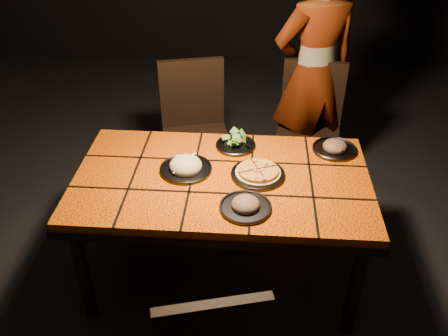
# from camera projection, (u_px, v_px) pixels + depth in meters

# --- Properties ---
(room_shell) EXTENTS (6.04, 7.04, 3.08)m
(room_shell) POSITION_uv_depth(u_px,v_px,m) (221.00, 42.00, 2.14)
(room_shell) COLOR black
(room_shell) RESTS_ON ground
(dining_table) EXTENTS (1.62, 0.92, 0.75)m
(dining_table) POSITION_uv_depth(u_px,v_px,m) (222.00, 188.00, 2.61)
(dining_table) COLOR #EB5C07
(dining_table) RESTS_ON ground
(chair_far_left) EXTENTS (0.56, 0.56, 1.02)m
(chair_far_left) POSITION_uv_depth(u_px,v_px,m) (195.00, 123.00, 3.39)
(chair_far_left) COLOR black
(chair_far_left) RESTS_ON ground
(chair_far_right) EXTENTS (0.51, 0.51, 0.99)m
(chair_far_right) POSITION_uv_depth(u_px,v_px,m) (309.00, 121.00, 3.45)
(chair_far_right) COLOR black
(chair_far_right) RESTS_ON ground
(diner) EXTENTS (0.75, 0.64, 1.75)m
(diner) POSITION_uv_depth(u_px,v_px,m) (314.00, 74.00, 3.37)
(diner) COLOR brown
(diner) RESTS_ON ground
(plate_pizza) EXTENTS (0.32, 0.32, 0.04)m
(plate_pizza) POSITION_uv_depth(u_px,v_px,m) (258.00, 173.00, 2.56)
(plate_pizza) COLOR #333338
(plate_pizza) RESTS_ON dining_table
(plate_pasta) EXTENTS (0.29, 0.29, 0.09)m
(plate_pasta) POSITION_uv_depth(u_px,v_px,m) (186.00, 167.00, 2.60)
(plate_pasta) COLOR #333338
(plate_pasta) RESTS_ON dining_table
(plate_salad) EXTENTS (0.24, 0.24, 0.07)m
(plate_salad) POSITION_uv_depth(u_px,v_px,m) (236.00, 143.00, 2.80)
(plate_salad) COLOR #333338
(plate_salad) RESTS_ON dining_table
(plate_mushroom_a) EXTENTS (0.26, 0.26, 0.09)m
(plate_mushroom_a) POSITION_uv_depth(u_px,v_px,m) (246.00, 205.00, 2.33)
(plate_mushroom_a) COLOR #333338
(plate_mushroom_a) RESTS_ON dining_table
(plate_mushroom_b) EXTENTS (0.26, 0.26, 0.08)m
(plate_mushroom_b) POSITION_uv_depth(u_px,v_px,m) (335.00, 147.00, 2.77)
(plate_mushroom_b) COLOR #333338
(plate_mushroom_b) RESTS_ON dining_table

